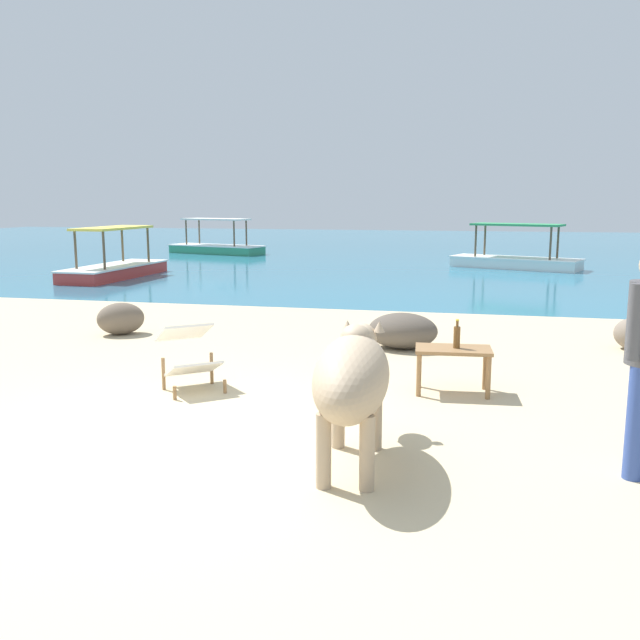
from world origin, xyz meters
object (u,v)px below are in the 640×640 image
Objects in this scene: boat_red at (115,267)px; cow at (353,376)px; bottle at (457,336)px; boat_white at (515,259)px; boat_green at (216,246)px; low_bench_table at (453,356)px; deck_chair_near at (189,352)px.

cow is at bearing -142.12° from boat_red.
boat_white reaches higher than bottle.
low_bench_table is at bearing -46.17° from boat_green.
low_bench_table is 0.20m from bottle.
cow is 16.07m from boat_white.
boat_red is (-8.85, 9.08, -0.34)m from bottle.
low_bench_table is at bearing -179.21° from bottle.
bottle is 19.43m from boat_green.
cow is 2.25m from low_bench_table.
boat_green and boat_white have the same top height.
low_bench_table is 0.21× the size of boat_green.
cow is 0.48× the size of boat_green.
boat_red is (-8.82, 9.09, -0.14)m from low_bench_table.
boat_red is 0.96× the size of boat_green.
cow is at bearing -108.01° from bottle.
bottle is at bearing -21.96° from cow.
deck_chair_near is (-2.70, -0.42, -0.00)m from low_bench_table.
bottle is 12.69m from boat_red.
boat_white is (1.34, 13.81, -0.14)m from low_bench_table.
boat_red is at bearing 129.95° from low_bench_table.
boat_green is at bearing 113.93° from low_bench_table.
bottle is 0.32× the size of deck_chair_near.
boat_white is at bearing 80.26° from low_bench_table.
boat_red and boat_white have the same top height.
cow is 0.48× the size of boat_white.
low_bench_table is (0.66, 2.13, -0.29)m from cow.
cow is 6.18× the size of bottle.
boat_white is (10.16, 4.72, 0.00)m from boat_red.
cow is at bearing 9.91° from deck_chair_near.
boat_green is (-9.15, 17.12, -0.14)m from low_bench_table.
deck_chair_near reaches higher than low_bench_table.
deck_chair_near is at bearing -175.45° from low_bench_table.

